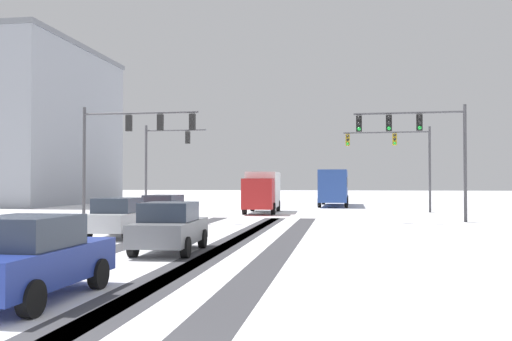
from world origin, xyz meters
The scene contains 14 objects.
wheel_track_left_lane centered at (1.78, 13.97, 0.00)m, with size 0.98×30.72×0.01m, color #424247.
wheel_track_right_lane centered at (-0.44, 13.97, 0.00)m, with size 0.97×30.72×0.01m, color #424247.
wheel_track_center centered at (-3.77, 13.97, 0.00)m, with size 1.00×30.72×0.01m, color #424247.
wheel_track_oncoming centered at (-0.05, 13.97, 0.00)m, with size 0.91×30.72×0.01m, color #424247.
traffic_signal_far_right centered at (8.22, 37.97, 4.67)m, with size 6.54×0.47×6.50m.
traffic_signal_near_left centered at (-7.80, 23.90, 4.81)m, with size 6.74×0.45×6.50m.
traffic_signal_far_left centered at (-9.27, 33.91, 4.34)m, with size 4.68×0.38×6.50m.
traffic_signal_near_right centered at (8.10, 25.99, 4.79)m, with size 6.03×0.50×6.50m.
car_red_lead centered at (-5.07, 21.76, 0.82)m, with size 1.98×4.17×1.62m.
car_silver_second centered at (-5.24, 16.35, 0.82)m, with size 1.95×4.16×1.62m.
car_grey_third centered at (-1.63, 11.90, 0.82)m, with size 1.99×4.18×1.62m.
car_blue_fourth centered at (-2.08, 4.51, 0.82)m, with size 1.86×4.11×1.62m.
bus_oncoming centered at (3.18, 48.24, 1.99)m, with size 2.83×11.05×3.38m.
box_truck_delivery centered at (-1.94, 35.21, 1.63)m, with size 2.52×7.48×3.02m.
Camera 1 is at (3.82, -5.27, 2.26)m, focal length 38.72 mm.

